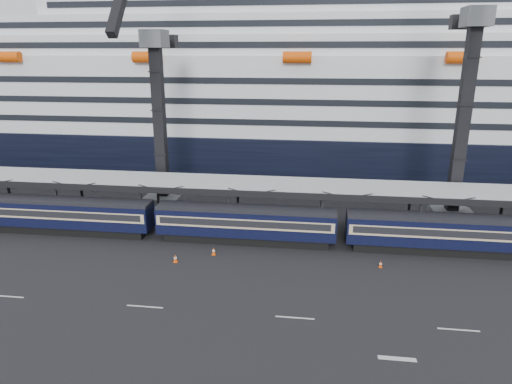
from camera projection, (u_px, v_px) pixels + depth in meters
The scene contains 10 objects.
ground at pixel (321, 293), 38.51m from camera, with size 260.00×260.00×0.00m, color black.
lane_markings at pixel (436, 338), 32.52m from camera, with size 111.00×4.27×0.02m.
train at pixel (277, 224), 47.92m from camera, with size 133.05×3.00×4.05m.
canopy at pixel (323, 187), 50.23m from camera, with size 130.00×6.25×5.53m.
cruise_ship at pixel (317, 95), 78.58m from camera, with size 214.09×28.84×34.00m.
crane_dark_near at pixel (158, 118), 55.15m from camera, with size 4.50×17.75×35.08m.
crane_dark_mid at pixel (465, 111), 49.33m from camera, with size 4.50×18.24×39.64m.
traffic_cone_c at pixel (214, 251), 45.74m from camera, with size 0.41×0.41×0.82m.
traffic_cone_d at pixel (175, 258), 44.12m from camera, with size 0.42×0.42×0.83m.
traffic_cone_e at pixel (381, 264), 43.08m from camera, with size 0.34×0.34×0.69m.
Camera 1 is at (-0.90, -34.71, 19.53)m, focal length 32.00 mm.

